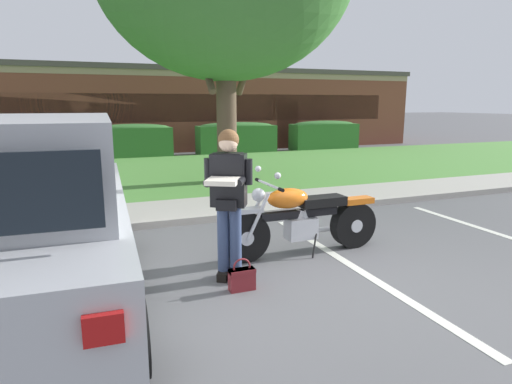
{
  "coord_description": "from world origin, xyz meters",
  "views": [
    {
      "loc": [
        -2.69,
        -4.11,
        1.98
      ],
      "look_at": [
        -0.64,
        1.05,
        0.85
      ],
      "focal_mm": 30.76,
      "sensor_mm": 36.0,
      "label": 1
    }
  ],
  "objects_px": {
    "hedge_center_right": "(237,137)",
    "parked_suv_adjacent": "(18,215)",
    "rider_person": "(228,193)",
    "handbag": "(242,277)",
    "hedge_right": "(324,134)",
    "hedge_left": "(10,144)",
    "brick_building": "(167,108)",
    "motorcycle": "(308,218)",
    "hedge_center_left": "(133,140)"
  },
  "relations": [
    {
      "from": "hedge_right",
      "to": "motorcycle",
      "type": "bearing_deg",
      "value": -121.12
    },
    {
      "from": "motorcycle",
      "to": "rider_person",
      "type": "bearing_deg",
      "value": -159.54
    },
    {
      "from": "motorcycle",
      "to": "handbag",
      "type": "distance_m",
      "value": 1.5
    },
    {
      "from": "motorcycle",
      "to": "brick_building",
      "type": "bearing_deg",
      "value": 85.3
    },
    {
      "from": "handbag",
      "to": "brick_building",
      "type": "height_order",
      "value": "brick_building"
    },
    {
      "from": "motorcycle",
      "to": "handbag",
      "type": "bearing_deg",
      "value": -146.83
    },
    {
      "from": "hedge_center_right",
      "to": "brick_building",
      "type": "bearing_deg",
      "value": 102.72
    },
    {
      "from": "hedge_left",
      "to": "hedge_center_left",
      "type": "height_order",
      "value": "same"
    },
    {
      "from": "rider_person",
      "to": "parked_suv_adjacent",
      "type": "relative_size",
      "value": 0.35
    },
    {
      "from": "handbag",
      "to": "parked_suv_adjacent",
      "type": "relative_size",
      "value": 0.07
    },
    {
      "from": "motorcycle",
      "to": "parked_suv_adjacent",
      "type": "distance_m",
      "value": 3.38
    },
    {
      "from": "rider_person",
      "to": "handbag",
      "type": "distance_m",
      "value": 0.92
    },
    {
      "from": "handbag",
      "to": "brick_building",
      "type": "bearing_deg",
      "value": 81.84
    },
    {
      "from": "handbag",
      "to": "motorcycle",
      "type": "bearing_deg",
      "value": 33.17
    },
    {
      "from": "parked_suv_adjacent",
      "to": "hedge_left",
      "type": "height_order",
      "value": "parked_suv_adjacent"
    },
    {
      "from": "handbag",
      "to": "hedge_left",
      "type": "xyz_separation_m",
      "value": [
        -3.73,
        12.34,
        0.51
      ]
    },
    {
      "from": "hedge_left",
      "to": "hedge_center_right",
      "type": "height_order",
      "value": "same"
    },
    {
      "from": "motorcycle",
      "to": "hedge_center_left",
      "type": "distance_m",
      "value": 11.59
    },
    {
      "from": "hedge_center_left",
      "to": "hedge_center_right",
      "type": "relative_size",
      "value": 0.87
    },
    {
      "from": "motorcycle",
      "to": "brick_building",
      "type": "xyz_separation_m",
      "value": [
        1.5,
        18.18,
        1.24
      ]
    },
    {
      "from": "rider_person",
      "to": "parked_suv_adjacent",
      "type": "distance_m",
      "value": 2.06
    },
    {
      "from": "hedge_center_left",
      "to": "brick_building",
      "type": "relative_size",
      "value": 0.13
    },
    {
      "from": "handbag",
      "to": "hedge_right",
      "type": "bearing_deg",
      "value": 56.43
    },
    {
      "from": "hedge_center_right",
      "to": "rider_person",
      "type": "bearing_deg",
      "value": -109.49
    },
    {
      "from": "motorcycle",
      "to": "hedge_center_right",
      "type": "relative_size",
      "value": 0.71
    },
    {
      "from": "hedge_center_right",
      "to": "hedge_right",
      "type": "relative_size",
      "value": 1.07
    },
    {
      "from": "hedge_center_right",
      "to": "parked_suv_adjacent",
      "type": "bearing_deg",
      "value": -117.7
    },
    {
      "from": "motorcycle",
      "to": "hedge_right",
      "type": "relative_size",
      "value": 0.76
    },
    {
      "from": "motorcycle",
      "to": "hedge_center_right",
      "type": "xyz_separation_m",
      "value": [
        2.99,
        11.54,
        0.17
      ]
    },
    {
      "from": "rider_person",
      "to": "brick_building",
      "type": "relative_size",
      "value": 0.08
    },
    {
      "from": "hedge_center_left",
      "to": "brick_building",
      "type": "xyz_separation_m",
      "value": [
        2.48,
        6.63,
        1.07
      ]
    },
    {
      "from": "motorcycle",
      "to": "rider_person",
      "type": "distance_m",
      "value": 1.44
    },
    {
      "from": "parked_suv_adjacent",
      "to": "hedge_left",
      "type": "relative_size",
      "value": 1.59
    },
    {
      "from": "rider_person",
      "to": "handbag",
      "type": "relative_size",
      "value": 4.74
    },
    {
      "from": "motorcycle",
      "to": "handbag",
      "type": "height_order",
      "value": "motorcycle"
    },
    {
      "from": "motorcycle",
      "to": "parked_suv_adjacent",
      "type": "xyz_separation_m",
      "value": [
        -3.32,
        -0.47,
        0.48
      ]
    },
    {
      "from": "hedge_center_left",
      "to": "hedge_right",
      "type": "xyz_separation_m",
      "value": [
        7.95,
        -0.0,
        0.0
      ]
    },
    {
      "from": "hedge_left",
      "to": "brick_building",
      "type": "xyz_separation_m",
      "value": [
        6.45,
        6.63,
        1.07
      ]
    },
    {
      "from": "hedge_left",
      "to": "hedge_center_right",
      "type": "bearing_deg",
      "value": 0.0
    },
    {
      "from": "hedge_left",
      "to": "motorcycle",
      "type": "bearing_deg",
      "value": -66.77
    },
    {
      "from": "handbag",
      "to": "hedge_left",
      "type": "distance_m",
      "value": 12.9
    },
    {
      "from": "motorcycle",
      "to": "brick_building",
      "type": "height_order",
      "value": "brick_building"
    },
    {
      "from": "hedge_center_left",
      "to": "hedge_right",
      "type": "distance_m",
      "value": 7.95
    },
    {
      "from": "hedge_right",
      "to": "brick_building",
      "type": "relative_size",
      "value": 0.14
    },
    {
      "from": "handbag",
      "to": "hedge_center_left",
      "type": "height_order",
      "value": "hedge_center_left"
    },
    {
      "from": "rider_person",
      "to": "hedge_right",
      "type": "relative_size",
      "value": 0.58
    },
    {
      "from": "handbag",
      "to": "hedge_center_right",
      "type": "height_order",
      "value": "hedge_center_right"
    },
    {
      "from": "rider_person",
      "to": "hedge_right",
      "type": "distance_m",
      "value": 14.56
    },
    {
      "from": "handbag",
      "to": "hedge_center_right",
      "type": "xyz_separation_m",
      "value": [
        4.22,
        12.34,
        0.51
      ]
    },
    {
      "from": "hedge_center_right",
      "to": "hedge_right",
      "type": "distance_m",
      "value": 3.97
    }
  ]
}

